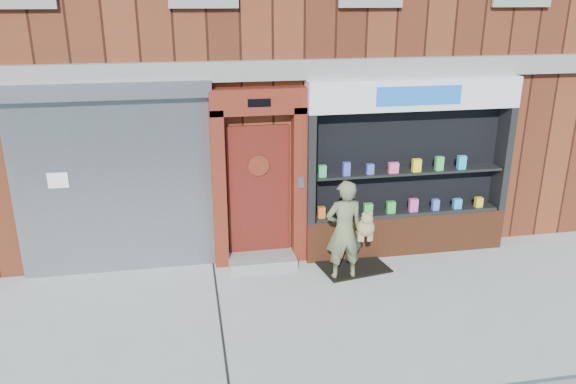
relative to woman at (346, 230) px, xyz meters
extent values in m
plane|color=#9E9E99|center=(-0.47, -1.03, -0.81)|extent=(80.00, 80.00, 0.00)
cube|color=#4C1E11|center=(-0.47, 4.97, 3.19)|extent=(12.00, 8.00, 8.00)
cube|color=gray|center=(-0.47, 0.89, 2.34)|extent=(12.00, 0.16, 0.30)
cube|color=gray|center=(-3.47, 0.91, 0.59)|extent=(3.00, 0.10, 2.80)
cube|color=slate|center=(-3.47, 0.85, 2.11)|extent=(3.10, 0.30, 0.24)
cube|color=white|center=(-4.27, 0.84, 0.79)|extent=(0.30, 0.01, 0.24)
cube|color=#571A0E|center=(-1.87, 0.83, 0.49)|extent=(0.22, 0.28, 2.60)
cube|color=#571A0E|center=(-0.57, 0.83, 0.49)|extent=(0.22, 0.28, 2.60)
cube|color=#571A0E|center=(-1.22, 0.83, 1.89)|extent=(1.50, 0.28, 0.40)
cube|color=black|center=(-1.22, 0.68, 1.89)|extent=(0.35, 0.01, 0.12)
cube|color=#55160F|center=(-1.22, 0.94, 0.39)|extent=(1.00, 0.06, 2.20)
cylinder|color=black|center=(-1.22, 0.90, 0.84)|extent=(0.28, 0.02, 0.28)
cylinder|color=#571A0E|center=(-1.22, 0.89, 0.84)|extent=(0.34, 0.02, 0.34)
cube|color=gray|center=(-1.22, 0.67, -0.74)|extent=(1.10, 0.55, 0.15)
cube|color=slate|center=(-0.57, 0.68, 0.59)|extent=(0.10, 0.02, 0.18)
cube|color=brown|center=(1.28, 0.77, -0.46)|extent=(3.50, 0.40, 0.70)
cube|color=black|center=(-0.41, 0.77, 0.79)|extent=(0.12, 0.40, 1.80)
cube|color=black|center=(2.97, 0.77, 0.79)|extent=(0.12, 0.40, 1.80)
cube|color=black|center=(1.28, 0.95, 0.79)|extent=(3.30, 0.03, 1.80)
cube|color=black|center=(1.28, 0.77, -0.08)|extent=(3.20, 0.36, 0.06)
cube|color=black|center=(1.28, 0.77, 0.64)|extent=(3.20, 0.36, 0.04)
cube|color=white|center=(1.28, 0.77, 1.94)|extent=(3.50, 0.40, 0.50)
cube|color=blue|center=(1.28, 0.56, 1.94)|extent=(1.40, 0.01, 0.30)
cube|color=orange|center=(-0.22, 0.69, 0.04)|extent=(0.12, 0.09, 0.19)
cube|color=orange|center=(0.18, 0.69, 0.06)|extent=(0.12, 0.09, 0.23)
cube|color=green|center=(0.58, 0.69, 0.04)|extent=(0.14, 0.09, 0.19)
cube|color=green|center=(0.98, 0.69, 0.05)|extent=(0.14, 0.09, 0.20)
cube|color=#DB4999|center=(1.38, 0.69, 0.06)|extent=(0.14, 0.09, 0.23)
cube|color=#3F70D6|center=(1.78, 0.69, 0.04)|extent=(0.11, 0.09, 0.19)
cube|color=#299BCE|center=(2.18, 0.69, 0.03)|extent=(0.14, 0.09, 0.17)
cube|color=yellow|center=(2.58, 0.69, 0.03)|extent=(0.12, 0.09, 0.17)
cube|color=green|center=(-0.22, 0.69, 0.75)|extent=(0.12, 0.09, 0.19)
cube|color=#3B48C9|center=(0.18, 0.69, 0.77)|extent=(0.11, 0.09, 0.22)
cube|color=blue|center=(0.58, 0.69, 0.74)|extent=(0.12, 0.09, 0.17)
cube|color=#FA538D|center=(0.98, 0.69, 0.74)|extent=(0.16, 0.09, 0.17)
cube|color=#FFF41A|center=(1.38, 0.69, 0.76)|extent=(0.14, 0.09, 0.21)
cube|color=green|center=(1.78, 0.69, 0.77)|extent=(0.13, 0.09, 0.23)
cube|color=#26AEC1|center=(2.18, 0.69, 0.77)|extent=(0.13, 0.09, 0.23)
imported|color=#636844|center=(-0.02, 0.01, -0.01)|extent=(0.60, 0.41, 1.61)
sphere|color=olive|center=(0.28, -0.12, 0.07)|extent=(0.27, 0.27, 0.27)
sphere|color=olive|center=(0.28, -0.16, 0.23)|extent=(0.18, 0.18, 0.18)
sphere|color=olive|center=(0.23, -0.16, 0.30)|extent=(0.06, 0.06, 0.06)
sphere|color=olive|center=(0.34, -0.16, 0.30)|extent=(0.06, 0.06, 0.06)
cylinder|color=olive|center=(0.19, -0.12, -0.07)|extent=(0.06, 0.06, 0.16)
cylinder|color=olive|center=(0.37, -0.12, -0.07)|extent=(0.06, 0.06, 0.16)
cylinder|color=olive|center=(0.23, -0.13, -0.07)|extent=(0.06, 0.06, 0.16)
cylinder|color=olive|center=(0.34, -0.13, -0.07)|extent=(0.06, 0.06, 0.16)
cube|color=black|center=(0.25, 0.29, -0.80)|extent=(1.17, 0.91, 0.03)
camera|label=1|loc=(-2.32, -7.65, 3.42)|focal=35.00mm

